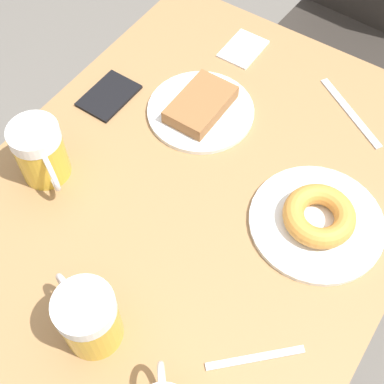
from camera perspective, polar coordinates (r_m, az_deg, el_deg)
ground_plane at (r=1.70m, az=0.00°, el=-14.27°), size 8.00×8.00×0.00m
table at (r=1.08m, az=0.00°, el=-2.41°), size 0.79×1.06×0.75m
chair at (r=1.77m, az=16.73°, el=17.46°), size 0.42×0.42×0.89m
plate_with_cake at (r=1.14m, az=0.94°, el=8.96°), size 0.23×0.23×0.04m
plate_with_donut at (r=1.00m, az=13.28°, el=-2.81°), size 0.25×0.25×0.05m
beer_mug_left at (r=0.86m, az=-11.01°, el=-13.01°), size 0.14×0.10×0.13m
beer_mug_right at (r=1.04m, az=-15.84°, el=4.07°), size 0.13×0.10×0.13m
napkin_folded at (r=1.29m, az=5.48°, el=14.96°), size 0.08×0.11×0.00m
fork at (r=0.90m, az=6.76°, el=-17.16°), size 0.12×0.12×0.00m
knife at (r=1.20m, az=16.53°, el=8.15°), size 0.19×0.12×0.00m
passport_far_edge at (r=1.20m, az=-8.86°, el=10.12°), size 0.09×0.13×0.01m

